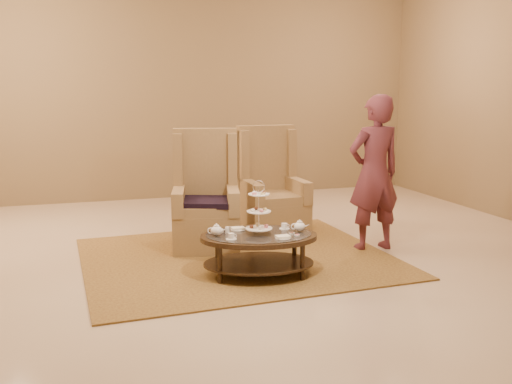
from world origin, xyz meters
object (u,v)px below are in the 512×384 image
object	(u,v)px
armchair_right	(271,199)
person	(374,173)
armchair_left	(206,208)
tea_table	(259,242)

from	to	relation	value
armchair_right	person	size ratio (longest dim) A/B	0.77
armchair_left	person	distance (m)	1.92
armchair_left	person	world-z (taller)	person
tea_table	armchair_left	bearing A→B (deg)	112.95
person	armchair_left	bearing A→B (deg)	-23.39
person	armchair_right	bearing A→B (deg)	-51.46
tea_table	person	xyz separation A→B (m)	(1.50, 0.53, 0.52)
tea_table	armchair_right	xyz separation A→B (m)	(0.62, 1.49, 0.11)
armchair_left	person	bearing A→B (deg)	-7.55
tea_table	armchair_right	size ratio (longest dim) A/B	0.93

